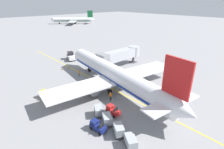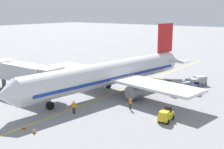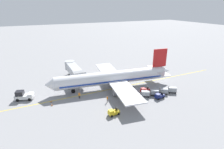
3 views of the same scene
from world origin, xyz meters
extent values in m
plane|color=gray|center=(0.00, 0.00, 0.00)|extent=(400.00, 400.00, 0.00)
cube|color=gold|center=(0.00, 0.00, 0.00)|extent=(0.24, 80.00, 0.01)
cylinder|color=silver|center=(0.59, -1.23, 3.29)|extent=(8.24, 32.20, 3.70)
cube|color=#193899|center=(0.59, -1.23, 2.82)|extent=(7.91, 29.67, 0.44)
cone|color=silver|center=(3.05, 15.80, 3.29)|extent=(3.93, 2.89, 3.63)
cone|color=silver|center=(-1.90, -18.45, 3.58)|extent=(3.51, 3.22, 3.14)
cube|color=black|center=(2.79, 14.01, 3.93)|extent=(2.90, 1.49, 0.60)
cube|color=silver|center=(0.44, -2.22, 2.64)|extent=(30.44, 9.44, 0.36)
cylinder|color=gray|center=(-4.89, -0.64, 1.39)|extent=(2.44, 3.45, 2.00)
cylinder|color=gray|center=(6.00, -2.21, 1.39)|extent=(2.44, 3.45, 2.00)
cube|color=red|center=(-1.56, -16.07, 7.88)|extent=(0.95, 4.40, 5.50)
cube|color=silver|center=(-1.53, -15.88, 3.84)|extent=(10.27, 4.00, 0.24)
cylinder|color=black|center=(2.19, 9.86, 0.55)|extent=(0.60, 1.15, 1.10)
cylinder|color=gray|center=(2.19, 9.86, 2.10)|extent=(0.24, 0.24, 2.00)
cylinder|color=black|center=(-1.98, -2.88, 0.55)|extent=(0.60, 1.15, 1.10)
cylinder|color=gray|center=(-1.98, -2.88, 2.10)|extent=(0.24, 0.24, 2.00)
cylinder|color=black|center=(2.58, -3.54, 0.55)|extent=(0.60, 1.15, 1.10)
cylinder|color=gray|center=(2.58, -3.54, 2.10)|extent=(0.24, 0.24, 2.00)
cube|color=#A8AAAF|center=(10.27, 7.19, 3.49)|extent=(12.79, 2.80, 2.60)
cube|color=gray|center=(4.67, 7.19, 3.49)|extent=(2.00, 3.50, 2.99)
cylinder|color=#A8AAAF|center=(16.67, 7.19, 3.49)|extent=(3.36, 3.36, 2.86)
cylinder|color=#4C4C51|center=(16.67, 7.19, 1.09)|extent=(0.70, 0.70, 2.19)
cube|color=#38383A|center=(16.67, 7.19, 0.08)|extent=(1.80, 1.80, 0.16)
cube|color=silver|center=(3.91, 22.03, 0.85)|extent=(3.41, 4.86, 0.90)
cube|color=black|center=(4.20, 22.97, 1.85)|extent=(2.13, 2.26, 1.10)
cube|color=silver|center=(3.45, 20.56, 1.48)|extent=(2.11, 1.61, 0.36)
cylinder|color=black|center=(4.37, 20.39, 0.40)|extent=(0.57, 0.87, 0.80)
cylinder|color=black|center=(2.59, 20.94, 0.40)|extent=(0.57, 0.87, 0.80)
cylinder|color=black|center=(5.23, 23.12, 0.40)|extent=(0.57, 0.87, 0.80)
cylinder|color=black|center=(3.44, 23.67, 0.40)|extent=(0.57, 0.87, 0.80)
cube|color=gold|center=(-12.21, 4.38, 0.63)|extent=(1.44, 2.61, 0.70)
cube|color=gold|center=(-12.28, 5.06, 1.20)|extent=(1.12, 1.15, 0.44)
cube|color=black|center=(-12.14, 3.69, 1.30)|extent=(0.85, 0.24, 0.64)
cylinder|color=black|center=(-12.22, 4.50, 1.28)|extent=(0.11, 0.27, 0.54)
cylinder|color=black|center=(-12.83, 5.20, 0.28)|extent=(0.25, 0.58, 0.56)
cylinder|color=black|center=(-11.76, 5.30, 0.28)|extent=(0.25, 0.58, 0.56)
cylinder|color=black|center=(-12.66, 3.45, 0.28)|extent=(0.25, 0.58, 0.56)
cylinder|color=black|center=(-11.59, 3.56, 0.28)|extent=(0.25, 0.58, 0.56)
cube|color=navy|center=(-10.36, -9.73, 0.63)|extent=(1.44, 2.61, 0.70)
cube|color=navy|center=(-10.43, -9.04, 1.20)|extent=(1.12, 1.15, 0.44)
cube|color=black|center=(-10.29, -10.41, 1.30)|extent=(0.85, 0.24, 0.64)
cylinder|color=black|center=(-10.37, -9.60, 1.28)|extent=(0.11, 0.27, 0.54)
cylinder|color=black|center=(-10.98, -8.91, 0.28)|extent=(0.25, 0.58, 0.56)
cylinder|color=black|center=(-9.91, -8.80, 0.28)|extent=(0.25, 0.58, 0.56)
cylinder|color=black|center=(-10.81, -10.65, 0.28)|extent=(0.25, 0.58, 0.56)
cylinder|color=black|center=(-9.73, -10.54, 0.28)|extent=(0.25, 0.58, 0.56)
cube|color=#B21E1E|center=(-6.04, -8.26, 0.63)|extent=(1.34, 2.56, 0.70)
cube|color=#B21E1E|center=(-6.00, -7.57, 1.20)|extent=(1.08, 1.11, 0.44)
cube|color=black|center=(-6.08, -8.94, 1.30)|extent=(0.85, 0.21, 0.64)
cylinder|color=black|center=(-6.03, -8.13, 1.28)|extent=(0.09, 0.27, 0.54)
cylinder|color=black|center=(-6.53, -7.35, 0.28)|extent=(0.23, 0.57, 0.56)
cylinder|color=black|center=(-5.45, -7.41, 0.28)|extent=(0.23, 0.57, 0.56)
cylinder|color=black|center=(-6.63, -9.10, 0.28)|extent=(0.23, 0.57, 0.56)
cylinder|color=black|center=(-5.55, -9.16, 0.28)|extent=(0.23, 0.57, 0.56)
cube|color=#4C4C51|center=(-8.02, -6.88, 0.42)|extent=(2.23, 2.56, 0.12)
cube|color=#999EA3|center=(-8.02, -6.88, 1.03)|extent=(2.12, 2.43, 1.10)
cylinder|color=#4C4C51|center=(-7.28, -5.63, 0.41)|extent=(0.41, 0.64, 0.07)
cylinder|color=black|center=(-8.08, -5.89, 0.18)|extent=(0.29, 0.37, 0.36)
cylinder|color=black|center=(-7.12, -6.45, 0.18)|extent=(0.29, 0.37, 0.36)
cylinder|color=black|center=(-8.91, -7.32, 0.18)|extent=(0.29, 0.37, 0.36)
cylinder|color=black|center=(-7.96, -7.88, 0.18)|extent=(0.29, 0.37, 0.36)
cube|color=#4C4C51|center=(-8.43, -9.49, 0.42)|extent=(2.23, 2.56, 0.12)
cube|color=#999EA3|center=(-8.43, -9.49, 1.03)|extent=(2.12, 2.43, 1.10)
cylinder|color=#4C4C51|center=(-7.70, -8.24, 0.41)|extent=(0.41, 0.64, 0.07)
cylinder|color=black|center=(-8.49, -8.50, 0.18)|extent=(0.29, 0.37, 0.36)
cylinder|color=black|center=(-7.54, -9.06, 0.18)|extent=(0.29, 0.37, 0.36)
cylinder|color=black|center=(-9.33, -9.93, 0.18)|extent=(0.29, 0.37, 0.36)
cylinder|color=black|center=(-8.38, -10.49, 0.18)|extent=(0.29, 0.37, 0.36)
cube|color=#4C4C51|center=(-8.79, -12.36, 0.42)|extent=(2.23, 2.56, 0.12)
cube|color=#999EA3|center=(-8.79, -12.36, 1.03)|extent=(2.12, 2.43, 1.10)
cylinder|color=#4C4C51|center=(-8.05, -11.11, 0.41)|extent=(0.41, 0.64, 0.07)
cylinder|color=black|center=(-8.85, -11.37, 0.18)|extent=(0.29, 0.37, 0.36)
cylinder|color=black|center=(-7.89, -11.93, 0.18)|extent=(0.29, 0.37, 0.36)
cylinder|color=black|center=(-9.68, -12.80, 0.18)|extent=(0.29, 0.37, 0.36)
cylinder|color=black|center=(-8.73, -13.35, 0.18)|extent=(0.29, 0.37, 0.36)
cube|color=#4C4C51|center=(-9.22, -14.99, 0.42)|extent=(2.23, 2.56, 0.12)
cube|color=#999EA3|center=(-9.22, -14.99, 1.03)|extent=(2.12, 2.43, 1.10)
cylinder|color=#4C4C51|center=(-8.48, -13.74, 0.41)|extent=(0.41, 0.64, 0.07)
cylinder|color=black|center=(-9.28, -14.00, 0.18)|extent=(0.29, 0.37, 0.36)
cylinder|color=black|center=(-8.32, -14.56, 0.18)|extent=(0.29, 0.37, 0.36)
cylinder|color=#232328|center=(-1.58, 9.07, 0.42)|extent=(0.15, 0.15, 0.85)
cylinder|color=#232328|center=(-1.45, 9.22, 0.42)|extent=(0.15, 0.15, 0.85)
cube|color=orange|center=(-1.51, 9.14, 1.15)|extent=(0.43, 0.45, 0.60)
cylinder|color=orange|center=(-1.67, 8.95, 1.10)|extent=(0.21, 0.23, 0.57)
cylinder|color=orange|center=(-1.35, 9.33, 1.10)|extent=(0.21, 0.23, 0.57)
sphere|color=tan|center=(-1.51, 9.14, 1.58)|extent=(0.22, 0.22, 0.22)
cube|color=red|center=(-1.51, 9.14, 1.60)|extent=(0.23, 0.25, 0.10)
cylinder|color=#232328|center=(-6.34, 3.34, 0.42)|extent=(0.15, 0.15, 0.85)
cylinder|color=#232328|center=(-6.50, 3.45, 0.42)|extent=(0.15, 0.15, 0.85)
cube|color=orange|center=(-6.42, 3.40, 1.15)|extent=(0.45, 0.41, 0.60)
cylinder|color=orange|center=(-6.21, 3.26, 1.10)|extent=(0.24, 0.20, 0.57)
cylinder|color=orange|center=(-6.63, 3.53, 1.10)|extent=(0.24, 0.20, 0.57)
sphere|color=#997051|center=(-6.42, 3.40, 1.58)|extent=(0.22, 0.22, 0.22)
cube|color=red|center=(-6.42, 3.40, 1.60)|extent=(0.26, 0.21, 0.10)
cylinder|color=#232328|center=(-3.32, -4.73, 0.42)|extent=(0.15, 0.15, 0.85)
cylinder|color=#232328|center=(-3.37, -4.54, 0.42)|extent=(0.15, 0.15, 0.85)
cube|color=orange|center=(-3.35, -4.63, 1.15)|extent=(0.33, 0.43, 0.60)
cylinder|color=orange|center=(-3.28, -4.88, 1.10)|extent=(0.14, 0.24, 0.57)
cylinder|color=orange|center=(-3.41, -4.39, 1.10)|extent=(0.14, 0.24, 0.57)
sphere|color=tan|center=(-3.35, -4.63, 1.58)|extent=(0.22, 0.22, 0.22)
cube|color=red|center=(-3.35, -4.63, 1.60)|extent=(0.14, 0.28, 0.10)
cube|color=black|center=(-2.38, 16.20, 0.02)|extent=(0.36, 0.36, 0.04)
cone|color=orange|center=(-2.38, 16.20, 0.32)|extent=(0.30, 0.30, 0.55)
cylinder|color=white|center=(-2.38, 16.20, 0.34)|extent=(0.21, 0.21, 0.06)
cube|color=black|center=(-0.50, 16.15, 0.02)|extent=(0.36, 0.36, 0.04)
cone|color=orange|center=(-0.50, 16.15, 0.32)|extent=(0.30, 0.30, 0.55)
cylinder|color=white|center=(-0.50, 16.15, 0.34)|extent=(0.21, 0.21, 0.06)
cylinder|color=silver|center=(53.18, 103.62, 3.12)|extent=(25.63, 22.13, 3.52)
cube|color=#196B38|center=(53.18, 103.62, 2.68)|extent=(23.78, 20.61, 0.42)
cone|color=silver|center=(40.61, 114.06, 3.12)|extent=(3.96, 4.11, 3.44)
cone|color=silver|center=(65.89, 93.05, 3.41)|extent=(3.96, 4.00, 2.99)
cube|color=black|center=(41.93, 112.97, 3.74)|extent=(2.49, 2.70, 0.57)
cube|color=silver|center=(53.91, 103.01, 2.51)|extent=(22.02, 25.08, 0.34)
cylinder|color=gray|center=(49.99, 99.48, 1.32)|extent=(3.55, 3.40, 1.90)
cylinder|color=gray|center=(56.67, 107.51, 1.32)|extent=(3.55, 3.40, 1.90)
cube|color=#196B38|center=(64.14, 94.51, 7.49)|extent=(3.41, 2.91, 5.22)
cube|color=silver|center=(63.99, 94.63, 3.65)|extent=(7.97, 8.88, 0.23)
cylinder|color=black|center=(45.00, 110.42, 0.52)|extent=(1.08, 1.00, 1.04)
cylinder|color=gray|center=(45.00, 110.42, 1.99)|extent=(0.23, 0.23, 1.90)
cylinder|color=black|center=(53.24, 100.72, 0.52)|extent=(1.08, 1.00, 1.04)
cylinder|color=gray|center=(53.24, 100.72, 1.99)|extent=(0.23, 0.23, 1.90)
cylinder|color=black|center=(56.04, 104.08, 0.52)|extent=(1.08, 1.00, 1.04)
cylinder|color=gray|center=(56.04, 104.08, 1.99)|extent=(0.23, 0.23, 1.90)
camera|label=1|loc=(-22.63, -26.06, 17.51)|focal=28.10mm
camera|label=2|loc=(-26.95, 35.15, 13.11)|focal=47.28mm
camera|label=3|loc=(-43.14, 19.33, 22.71)|focal=29.17mm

